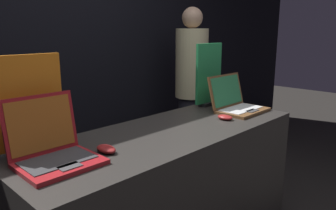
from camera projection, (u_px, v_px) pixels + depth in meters
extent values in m
cube|color=black|center=(49.00, 39.00, 2.67)|extent=(8.00, 0.05, 2.80)
cube|color=#282623|center=(167.00, 203.00, 1.97)|extent=(1.78, 0.64, 0.91)
cube|color=maroon|center=(60.00, 164.00, 1.38)|extent=(0.33, 0.27, 0.02)
cube|color=#2D2D30|center=(58.00, 160.00, 1.39)|extent=(0.29, 0.19, 0.00)
cube|color=#3F3F42|center=(70.00, 166.00, 1.32)|extent=(0.09, 0.06, 0.00)
cube|color=maroon|center=(41.00, 124.00, 1.46)|extent=(0.33, 0.06, 0.26)
cube|color=#A5591E|center=(41.00, 124.00, 1.45)|extent=(0.29, 0.04, 0.23)
ellipsoid|color=maroon|center=(106.00, 149.00, 1.53)|extent=(0.07, 0.12, 0.03)
cube|color=black|center=(33.00, 148.00, 1.56)|extent=(0.18, 0.07, 0.02)
cube|color=orange|center=(29.00, 102.00, 1.51)|extent=(0.32, 0.02, 0.43)
cube|color=brown|center=(243.00, 111.00, 2.29)|extent=(0.37, 0.24, 0.02)
cube|color=#B7B7B7|center=(241.00, 109.00, 2.30)|extent=(0.32, 0.16, 0.00)
cube|color=#3F3F42|center=(252.00, 111.00, 2.24)|extent=(0.10, 0.05, 0.00)
cube|color=brown|center=(226.00, 91.00, 2.36)|extent=(0.37, 0.07, 0.23)
cube|color=#2D7F4C|center=(227.00, 91.00, 2.36)|extent=(0.33, 0.06, 0.20)
ellipsoid|color=maroon|center=(225.00, 117.00, 2.10)|extent=(0.07, 0.10, 0.03)
cube|color=black|center=(208.00, 104.00, 2.50)|extent=(0.16, 0.07, 0.02)
cube|color=#268C4C|center=(209.00, 73.00, 2.45)|extent=(0.28, 0.02, 0.44)
cylinder|color=#282833|center=(190.00, 135.00, 3.40)|extent=(0.25, 0.25, 0.81)
cylinder|color=beige|center=(192.00, 63.00, 3.24)|extent=(0.32, 0.32, 0.67)
sphere|color=tan|center=(192.00, 18.00, 3.14)|extent=(0.20, 0.20, 0.20)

